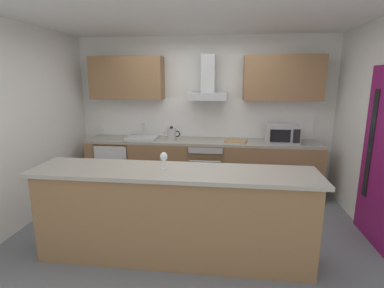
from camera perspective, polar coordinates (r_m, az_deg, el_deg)
The scene contains 17 objects.
ground at distance 3.87m, azimuth -0.29°, elevation -16.91°, with size 5.36×4.42×0.02m, color slate.
ceiling at distance 3.44m, azimuth -0.35°, elevation 24.55°, with size 5.36×4.42×0.02m, color white.
wall_back at distance 5.16m, azimuth 2.23°, elevation 5.94°, with size 5.36×0.12×2.60m, color white.
wall_left at distance 4.32m, azimuth -31.29°, elevation 2.83°, with size 0.12×4.42×2.60m, color white.
backsplash_tile at distance 5.10m, azimuth 2.15°, elevation 5.07°, with size 3.71×0.02×0.66m, color white.
counter_back at distance 4.96m, azimuth 1.77°, elevation -4.36°, with size 3.84×0.60×0.90m.
counter_island at distance 3.16m, azimuth -3.66°, elevation -13.58°, with size 2.93×0.64×0.99m.
upper_cabinets at distance 4.90m, azimuth 2.05°, elevation 12.74°, with size 3.79×0.32×0.70m.
side_door at distance 3.93m, azimuth 33.00°, elevation -2.25°, with size 0.08×0.85×2.05m.
oven at distance 4.93m, azimuth 2.84°, elevation -4.37°, with size 0.60×0.62×0.80m.
refrigerator at distance 5.28m, azimuth -14.35°, elevation -4.00°, with size 0.58×0.60×0.85m.
microwave at distance 4.83m, azimuth 17.18°, elevation 1.93°, with size 0.50×0.38×0.30m.
sink at distance 5.02m, azimuth -9.63°, elevation 1.29°, with size 0.50×0.40×0.26m.
kettle at distance 4.84m, azimuth -3.99°, elevation 1.95°, with size 0.29×0.15×0.24m.
range_hood at distance 4.85m, azimuth 3.13°, elevation 11.28°, with size 0.62×0.45×0.72m.
wine_glass at distance 2.99m, azimuth -5.53°, elevation -2.61°, with size 0.08×0.08×0.18m.
chopping_board at distance 4.78m, azimuth 8.52°, elevation 0.56°, with size 0.34×0.22×0.02m, color tan.
Camera 1 is at (0.44, -3.34, 1.89)m, focal length 27.35 mm.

